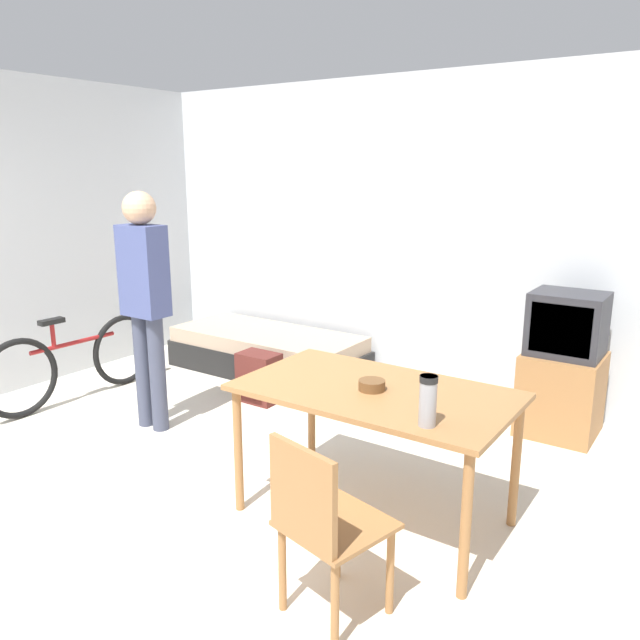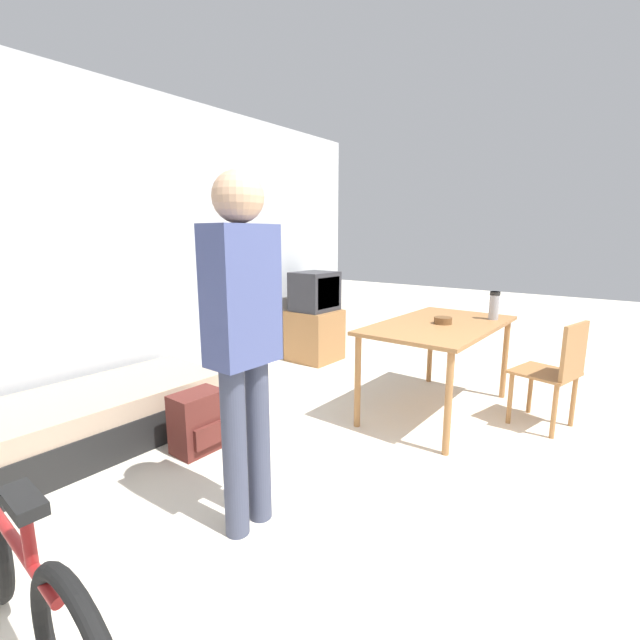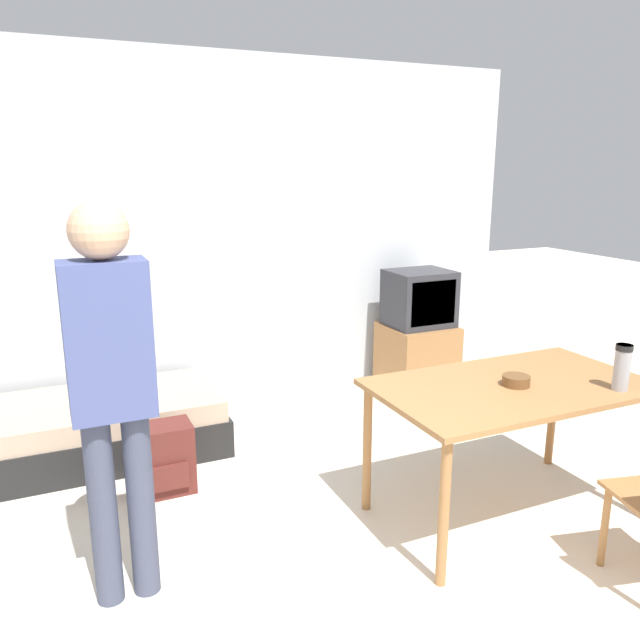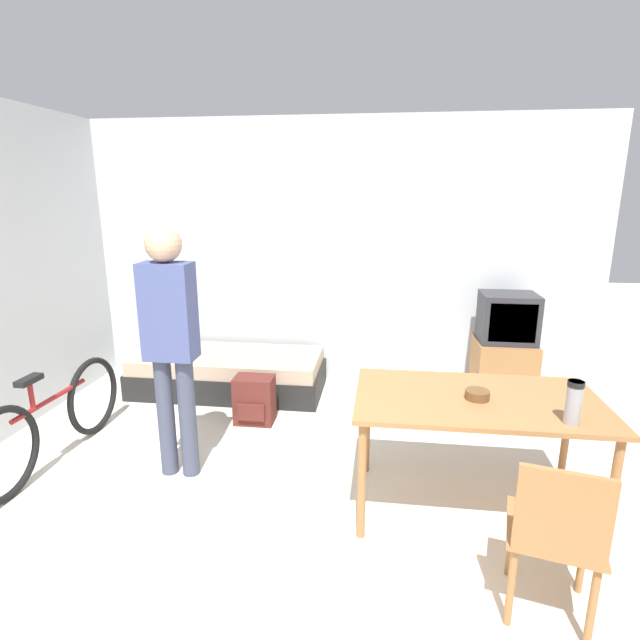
{
  "view_description": "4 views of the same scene",
  "coord_description": "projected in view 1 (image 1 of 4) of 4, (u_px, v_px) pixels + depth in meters",
  "views": [
    {
      "loc": [
        2.82,
        -1.58,
        1.93
      ],
      "look_at": [
        0.43,
        1.92,
        0.89
      ],
      "focal_mm": 35.0,
      "sensor_mm": 36.0,
      "label": 1
    },
    {
      "loc": [
        -2.06,
        -0.15,
        1.48
      ],
      "look_at": [
        0.42,
        1.8,
        0.86
      ],
      "focal_mm": 24.0,
      "sensor_mm": 36.0,
      "label": 2
    },
    {
      "loc": [
        -0.94,
        -1.22,
        1.9
      ],
      "look_at": [
        0.41,
        1.77,
        1.08
      ],
      "focal_mm": 35.0,
      "sensor_mm": 36.0,
      "label": 3
    },
    {
      "loc": [
        0.7,
        -1.71,
        1.98
      ],
      "look_at": [
        0.21,
        2.01,
        1.01
      ],
      "focal_mm": 28.0,
      "sensor_mm": 36.0,
      "label": 4
    }
  ],
  "objects": [
    {
      "name": "bicycle",
      "position": [
        75.0,
        362.0,
        5.25
      ],
      "size": [
        0.11,
        1.63,
        0.74
      ],
      "color": "black",
      "rests_on": "ground_plane"
    },
    {
      "name": "dining_table",
      "position": [
        375.0,
        402.0,
        3.38
      ],
      "size": [
        1.47,
        0.85,
        0.77
      ],
      "color": "#9E6B3D",
      "rests_on": "ground_plane"
    },
    {
      "name": "mate_bowl",
      "position": [
        372.0,
        385.0,
        3.34
      ],
      "size": [
        0.14,
        0.14,
        0.05
      ],
      "color": "brown",
      "rests_on": "dining_table"
    },
    {
      "name": "backpack",
      "position": [
        259.0,
        378.0,
        5.24
      ],
      "size": [
        0.34,
        0.26,
        0.42
      ],
      "color": "#56231E",
      "rests_on": "ground_plane"
    },
    {
      "name": "thermos_flask",
      "position": [
        428.0,
        398.0,
        2.85
      ],
      "size": [
        0.09,
        0.09,
        0.24
      ],
      "color": "#99999E",
      "rests_on": "dining_table"
    },
    {
      "name": "wooden_chair",
      "position": [
        321.0,
        521.0,
        2.62
      ],
      "size": [
        0.5,
        0.5,
        0.85
      ],
      "color": "#9E6B3D",
      "rests_on": "ground_plane"
    },
    {
      "name": "daybed",
      "position": [
        268.0,
        352.0,
        6.02
      ],
      "size": [
        1.9,
        0.82,
        0.39
      ],
      "color": "black",
      "rests_on": "ground_plane"
    },
    {
      "name": "person_standing",
      "position": [
        145.0,
        293.0,
        4.52
      ],
      "size": [
        0.34,
        0.24,
        1.77
      ],
      "color": "#3D4256",
      "rests_on": "ground_plane"
    },
    {
      "name": "wall_back",
      "position": [
        373.0,
        232.0,
        5.69
      ],
      "size": [
        5.7,
        0.06,
        2.7
      ],
      "color": "silver",
      "rests_on": "ground_plane"
    },
    {
      "name": "tv",
      "position": [
        563.0,
        369.0,
        4.55
      ],
      "size": [
        0.54,
        0.53,
        1.07
      ],
      "color": "#9E6B3D",
      "rests_on": "ground_plane"
    },
    {
      "name": "ground_plane",
      "position": [
        46.0,
        545.0,
        3.27
      ],
      "size": [
        20.0,
        20.0,
        0.0
      ],
      "primitive_type": "plane",
      "color": "beige"
    },
    {
      "name": "wall_left",
      "position": [
        48.0,
        233.0,
        5.61
      ],
      "size": [
        0.06,
        4.39,
        2.7
      ],
      "color": "silver",
      "rests_on": "ground_plane"
    }
  ]
}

